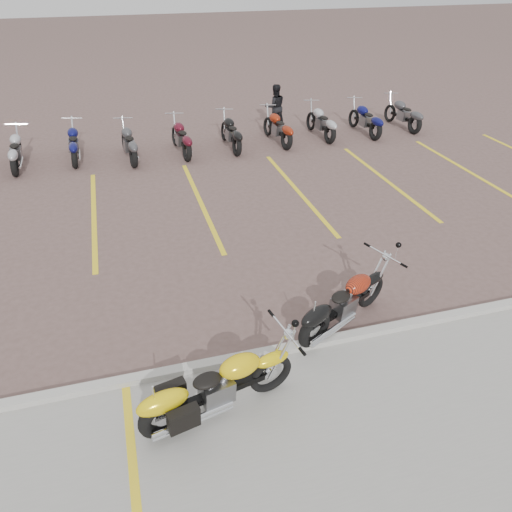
# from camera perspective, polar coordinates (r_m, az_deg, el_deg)

# --- Properties ---
(ground) EXTENTS (100.00, 100.00, 0.00)m
(ground) POSITION_cam_1_polar(r_m,az_deg,el_deg) (9.80, -1.96, -3.60)
(ground) COLOR brown
(ground) RESTS_ON ground
(concrete_apron) EXTENTS (60.00, 5.00, 0.01)m
(concrete_apron) POSITION_cam_1_polar(r_m,az_deg,el_deg) (6.80, 8.56, -25.02)
(concrete_apron) COLOR #9E9B93
(concrete_apron) RESTS_ON ground
(curb) EXTENTS (60.00, 0.18, 0.12)m
(curb) POSITION_cam_1_polar(r_m,az_deg,el_deg) (8.26, 1.56, -10.96)
(curb) COLOR #ADAAA3
(curb) RESTS_ON ground
(parking_stripes) EXTENTS (38.00, 5.50, 0.01)m
(parking_stripes) POSITION_cam_1_polar(r_m,az_deg,el_deg) (13.20, -6.33, 6.08)
(parking_stripes) COLOR yellow
(parking_stripes) RESTS_ON ground
(yellow_cruiser) EXTENTS (2.32, 0.66, 0.97)m
(yellow_cruiser) POSITION_cam_1_polar(r_m,az_deg,el_deg) (7.14, -4.75, -14.89)
(yellow_cruiser) COLOR black
(yellow_cruiser) RESTS_ON ground
(flame_cruiser) EXTENTS (2.05, 1.13, 0.92)m
(flame_cruiser) POSITION_cam_1_polar(r_m,az_deg,el_deg) (8.70, 9.66, -5.54)
(flame_cruiser) COLOR black
(flame_cruiser) RESTS_ON ground
(person_b) EXTENTS (0.80, 0.63, 1.60)m
(person_b) POSITION_cam_1_polar(r_m,az_deg,el_deg) (18.86, 2.19, 16.66)
(person_b) COLOR black
(person_b) RESTS_ON ground
(bg_bike_row) EXTENTS (17.31, 2.05, 1.10)m
(bg_bike_row) POSITION_cam_1_polar(r_m,az_deg,el_deg) (16.73, -8.81, 13.48)
(bg_bike_row) COLOR black
(bg_bike_row) RESTS_ON ground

